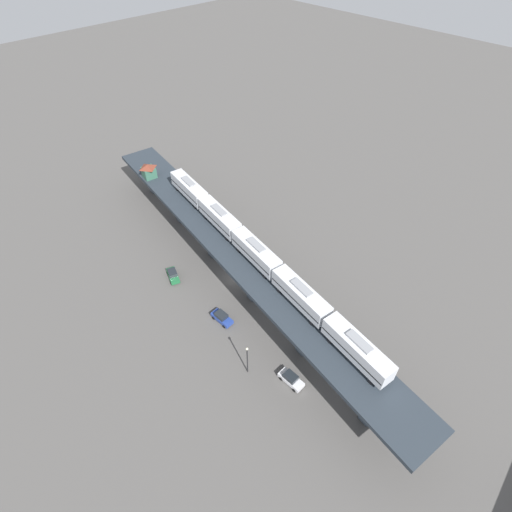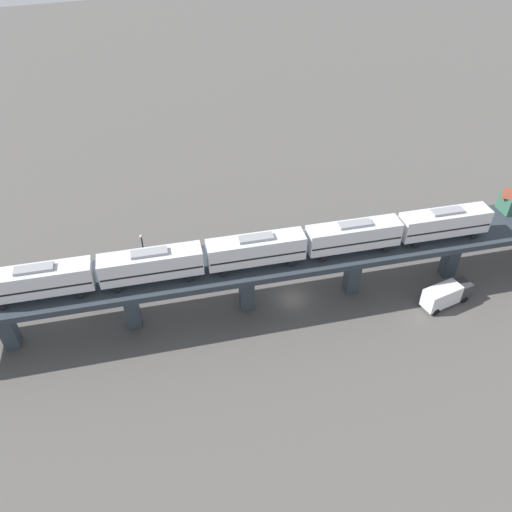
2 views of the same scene
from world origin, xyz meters
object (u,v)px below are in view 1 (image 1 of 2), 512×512
Objects in this scene: street_car_white at (291,379)px; street_lamp at (247,358)px; signal_hut at (149,170)px; street_car_green at (173,275)px; delivery_truck at (209,213)px; street_car_blue at (222,317)px; subway_train at (256,252)px.

street_car_white is 8.01m from street_lamp.
signal_hut is 0.77× the size of street_car_green.
delivery_truck is at bearing -112.48° from street_car_white.
street_car_blue is at bearing -109.12° from street_lamp.
delivery_truck is (-17.74, -10.03, 0.82)m from street_car_green.
street_car_green is 26.84m from street_lamp.
signal_hut is at bearing -92.91° from subway_train.
street_car_green is 1.06× the size of street_car_blue.
street_car_blue is at bearing 55.19° from delivery_truck.
street_car_white is (9.69, 18.19, -9.84)m from subway_train.
street_lamp is (3.78, -6.31, 3.17)m from street_car_white.
street_car_green is at bearing -56.08° from subway_train.
street_car_white is at bearing 90.11° from street_car_green.
signal_hut reaches higher than street_car_blue.
subway_train is 19.17m from street_lamp.
signal_hut is at bearing -107.05° from street_lamp.
signal_hut is at bearing -66.50° from delivery_truck.
signal_hut is 0.53× the size of street_lamp.
delivery_truck is at bearing 113.50° from signal_hut.
signal_hut is 0.82× the size of street_car_blue.
signal_hut is at bearing -116.08° from street_car_green.
delivery_truck is (-17.68, -42.73, 0.82)m from street_car_white.
signal_hut is 58.51m from street_car_white.
street_car_green is 0.64× the size of delivery_truck.
street_car_green and street_car_white have the same top height.
street_car_blue is 0.61× the size of delivery_truck.
signal_hut is at bearing -101.62° from street_car_white.
street_car_blue is at bearing -90.18° from street_car_white.
street_car_white is 0.64× the size of street_lamp.
street_car_green is 1.07× the size of street_car_white.
street_car_blue is at bearing 4.86° from subway_train.
street_car_white is 46.25m from delivery_truck.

